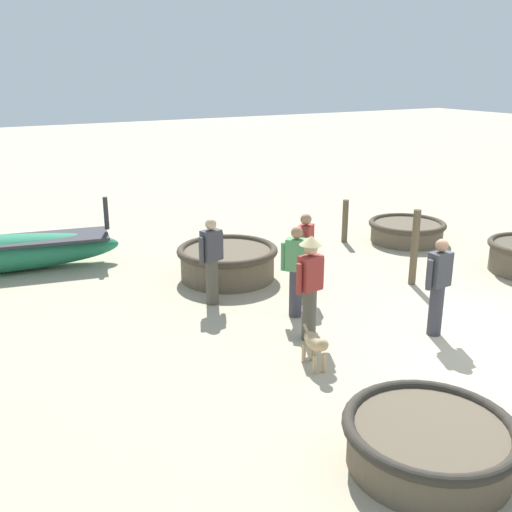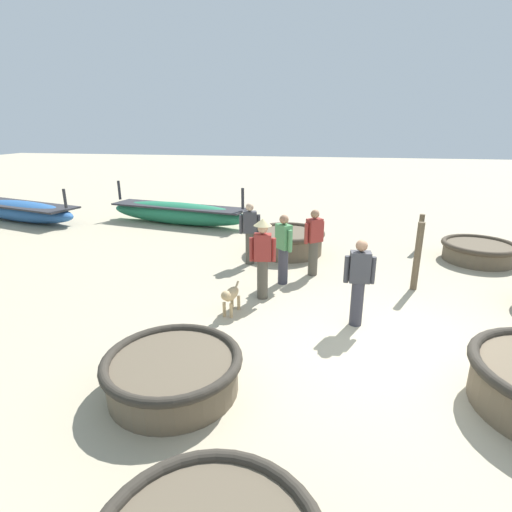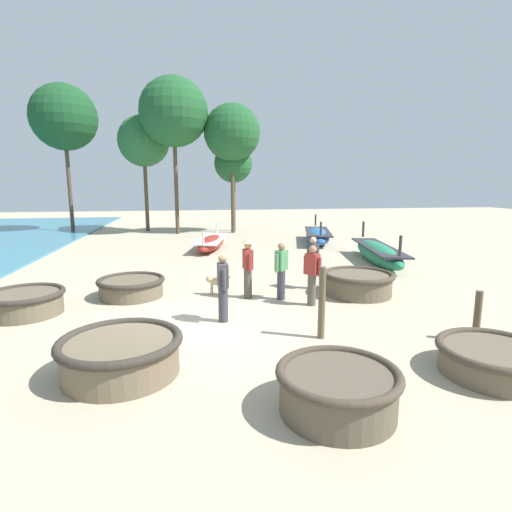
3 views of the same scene
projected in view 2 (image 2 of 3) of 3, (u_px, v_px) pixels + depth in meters
The scene contains 14 objects.
ground_plane at pixel (381, 344), 6.48m from camera, with size 80.00×80.00×0.00m, color tan.
coracle_far_right at pixel (478, 251), 10.39m from camera, with size 1.84×1.84×0.50m.
coracle_upturned at pixel (173, 371), 5.27m from camera, with size 1.85×1.85×0.54m.
coracle_center at pixel (288, 240), 11.02m from camera, with size 2.01×2.01×0.65m.
long_boat_ochre_hull at pixel (23, 211), 14.69m from camera, with size 2.42×5.11×1.34m.
long_boat_white_hull at pixel (178, 213), 14.24m from camera, with size 1.97×5.54×1.43m.
fisherman_hauling at pixel (314, 241), 9.24m from camera, with size 0.38×0.43×1.57m.
fisherman_with_hat at pixel (359, 281), 6.87m from camera, with size 0.24×0.53×1.57m.
fisherman_by_coracle at pixel (263, 254), 7.93m from camera, with size 0.36×0.53×1.67m.
fisherman_crouching at pixel (250, 232), 10.01m from camera, with size 0.30×0.52×1.57m.
fisherman_standing_right at pixel (283, 248), 8.72m from camera, with size 0.40×0.40×1.57m.
dog at pixel (230, 296), 7.42m from camera, with size 0.68×0.28×0.55m.
mooring_post_inland at pixel (420, 232), 11.20m from camera, with size 0.14×0.14×1.04m, color brown.
mooring_post_mid_beach at pixel (417, 257), 8.43m from camera, with size 0.14×0.14×1.49m, color brown.
Camera 2 is at (-5.98, 0.95, 3.39)m, focal length 28.00 mm.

